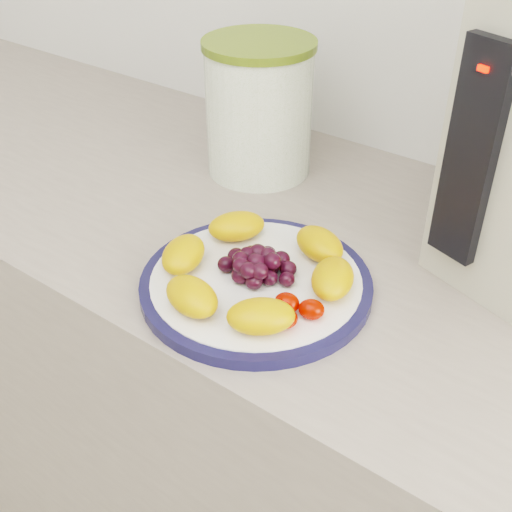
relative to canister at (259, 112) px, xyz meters
The scene contains 9 objects.
counter 0.63m from the canister, 21.26° to the right, with size 3.50×0.60×0.90m, color gray.
cabinet_face 0.66m from the canister, 21.26° to the right, with size 3.48×0.58×0.84m, color #8F684B.
plate_rim 0.34m from the canister, 54.05° to the right, with size 0.29×0.29×0.01m, color #15173E.
plate_face 0.34m from the canister, 54.05° to the right, with size 0.26×0.26×0.02m, color white.
canister is the anchor object (origin of this frame).
canister_lid 0.11m from the canister, ahead, with size 0.17×0.17×0.01m, color #5C6C1F.
appliance_panel 0.40m from the canister, 16.72° to the right, with size 0.06×0.02×0.26m, color black.
appliance_led 0.43m from the canister, 18.32° to the right, with size 0.01×0.01×0.01m, color #FF0C05.
fruit_plate 0.33m from the canister, 53.92° to the right, with size 0.25×0.25×0.04m.
Camera 1 is at (0.28, 0.55, 1.39)m, focal length 45.00 mm.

